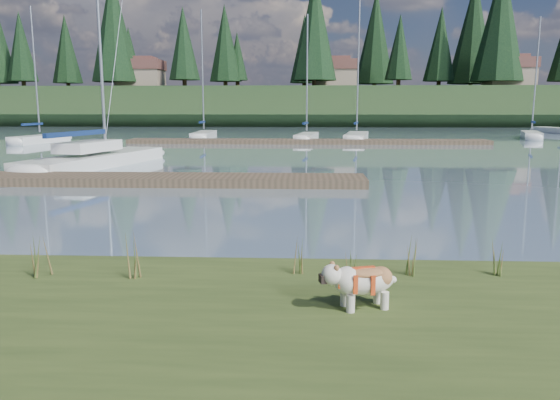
{
  "coord_description": "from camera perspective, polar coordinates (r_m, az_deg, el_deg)",
  "views": [
    {
      "loc": [
        1.91,
        -9.8,
        2.72
      ],
      "look_at": [
        1.48,
        -0.5,
        1.11
      ],
      "focal_mm": 35.0,
      "sensor_mm": 36.0,
      "label": 1
    }
  ],
  "objects": [
    {
      "name": "ground",
      "position": [
        39.94,
        -0.06,
        5.93
      ],
      "size": [
        200.0,
        200.0,
        0.0
      ],
      "primitive_type": "plane",
      "color": "#7C94A8",
      "rests_on": "ground"
    },
    {
      "name": "ridge",
      "position": [
        82.82,
        1.39,
        9.68
      ],
      "size": [
        200.0,
        20.0,
        5.0
      ],
      "primitive_type": "cube",
      "color": "#1E3319",
      "rests_on": "ground"
    },
    {
      "name": "bulldog",
      "position": [
        6.57,
        8.63,
        -8.21
      ],
      "size": [
        0.95,
        0.53,
        0.56
      ],
      "rotation": [
        0.0,
        0.0,
        3.41
      ],
      "color": "silver",
      "rests_on": "bank"
    },
    {
      "name": "sailboat_main",
      "position": [
        26.68,
        -17.8,
        4.41
      ],
      "size": [
        4.12,
        10.33,
        14.45
      ],
      "rotation": [
        0.0,
        0.0,
        1.35
      ],
      "color": "silver",
      "rests_on": "ground"
    },
    {
      "name": "dock_near",
      "position": [
        19.87,
        -14.65,
        2.08
      ],
      "size": [
        16.0,
        2.0,
        0.3
      ],
      "primitive_type": "cube",
      "color": "#4C3D2C",
      "rests_on": "ground"
    },
    {
      "name": "dock_far",
      "position": [
        39.88,
        2.83,
        6.12
      ],
      "size": [
        26.0,
        2.2,
        0.3
      ],
      "primitive_type": "cube",
      "color": "#4C3D2C",
      "rests_on": "ground"
    },
    {
      "name": "sailboat_bg_0",
      "position": [
        44.88,
        -23.36,
        5.97
      ],
      "size": [
        2.22,
        6.81,
        9.86
      ],
      "rotation": [
        0.0,
        0.0,
        1.43
      ],
      "color": "silver",
      "rests_on": "ground"
    },
    {
      "name": "sailboat_bg_1",
      "position": [
        47.01,
        -7.84,
        6.83
      ],
      "size": [
        1.61,
        7.01,
        10.5
      ],
      "rotation": [
        0.0,
        0.0,
        1.61
      ],
      "color": "silver",
      "rests_on": "ground"
    },
    {
      "name": "sailboat_bg_2",
      "position": [
        43.65,
        2.89,
        6.68
      ],
      "size": [
        2.08,
        6.43,
        9.69
      ],
      "rotation": [
        0.0,
        0.0,
        1.44
      ],
      "color": "silver",
      "rests_on": "ground"
    },
    {
      "name": "sailboat_bg_3",
      "position": [
        44.73,
        8.06,
        6.67
      ],
      "size": [
        2.71,
        7.96,
        11.51
      ],
      "rotation": [
        0.0,
        0.0,
        1.42
      ],
      "color": "silver",
      "rests_on": "ground"
    },
    {
      "name": "sailboat_bg_4",
      "position": [
        51.06,
        24.73,
        6.25
      ],
      "size": [
        3.25,
        6.75,
        9.97
      ],
      "rotation": [
        0.0,
        0.0,
        1.27
      ],
      "color": "silver",
      "rests_on": "ground"
    },
    {
      "name": "sailboat_bg_5",
      "position": [
        61.31,
        27.02,
        6.52
      ],
      "size": [
        3.55,
        8.34,
        11.69
      ],
      "rotation": [
        0.0,
        0.0,
        1.82
      ],
      "color": "silver",
      "rests_on": "ground"
    },
    {
      "name": "weed_0",
      "position": [
        7.87,
        -14.95,
        -5.91
      ],
      "size": [
        0.17,
        0.14,
        0.67
      ],
      "color": "#475B23",
      "rests_on": "bank"
    },
    {
      "name": "weed_1",
      "position": [
        7.86,
        1.77,
        -6.03
      ],
      "size": [
        0.17,
        0.14,
        0.53
      ],
      "color": "#475B23",
      "rests_on": "bank"
    },
    {
      "name": "weed_2",
      "position": [
        7.96,
        13.31,
        -5.79
      ],
      "size": [
        0.17,
        0.14,
        0.62
      ],
      "color": "#475B23",
      "rests_on": "bank"
    },
    {
      "name": "weed_3",
      "position": [
        8.38,
        -23.8,
        -5.72
      ],
      "size": [
        0.17,
        0.14,
        0.58
      ],
      "color": "#475B23",
      "rests_on": "bank"
    },
    {
      "name": "weed_4",
      "position": [
        7.58,
        7.75,
        -6.76
      ],
      "size": [
        0.17,
        0.14,
        0.52
      ],
      "color": "#475B23",
      "rests_on": "bank"
    },
    {
      "name": "weed_5",
      "position": [
        8.35,
        21.97,
        -5.62
      ],
      "size": [
        0.17,
        0.14,
        0.59
      ],
      "color": "#475B23",
      "rests_on": "bank"
    },
    {
      "name": "mud_lip",
      "position": [
        8.83,
        -10.05,
        -7.8
      ],
      "size": [
        60.0,
        0.5,
        0.14
      ],
      "primitive_type": "cube",
      "color": "#33281C",
      "rests_on": "ground"
    },
    {
      "name": "conifer_1",
      "position": [
        91.42,
        -25.45,
        14.28
      ],
      "size": [
        4.4,
        4.4,
        11.3
      ],
      "color": "#382619",
      "rests_on": "ridge"
    },
    {
      "name": "conifer_2",
      "position": [
        83.03,
        -17.0,
        16.91
      ],
      "size": [
        6.6,
        6.6,
        16.05
      ],
      "color": "#382619",
      "rests_on": "ridge"
    },
    {
      "name": "conifer_3",
      "position": [
        83.15,
        -5.79,
        16.01
      ],
      "size": [
        4.84,
        4.84,
        12.25
      ],
      "color": "#382619",
      "rests_on": "ridge"
    },
    {
      "name": "conifer_4",
      "position": [
        76.51,
        3.65,
        17.6
      ],
      "size": [
        6.16,
        6.16,
        15.1
      ],
      "color": "#382619",
      "rests_on": "ridge"
    },
    {
      "name": "conifer_5",
      "position": [
        81.27,
        12.39,
        15.34
      ],
      "size": [
        3.96,
        3.96,
        10.35
      ],
      "color": "#382619",
      "rests_on": "ridge"
    },
    {
      "name": "conifer_6",
      "position": [
        82.83,
        22.03,
        16.97
      ],
      "size": [
        7.04,
        7.04,
        17.0
      ],
      "color": "#382619",
      "rests_on": "ridge"
    },
    {
      "name": "house_0",
      "position": [
        83.43,
        -14.33,
        12.69
      ],
      "size": [
        6.3,
        5.3,
        4.65
      ],
      "color": "gray",
      "rests_on": "ridge"
    },
    {
      "name": "house_1",
      "position": [
        81.03,
        5.73,
        13.03
      ],
      "size": [
        6.3,
        5.3,
        4.65
      ],
      "color": "gray",
      "rests_on": "ridge"
    },
    {
      "name": "house_2",
      "position": [
        83.78,
        22.82,
        12.22
      ],
      "size": [
        6.3,
        5.3,
        4.65
      ],
      "color": "gray",
      "rests_on": "ridge"
    }
  ]
}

